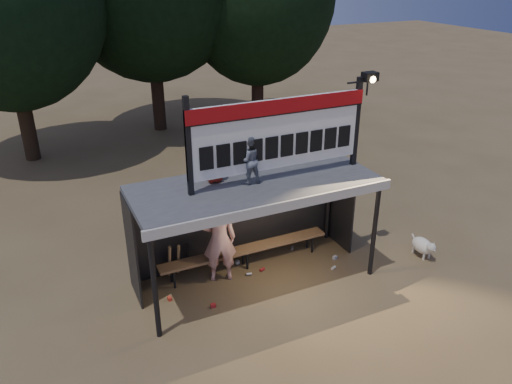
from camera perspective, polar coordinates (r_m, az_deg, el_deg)
ground at (r=11.14m, az=-0.06°, el=-9.88°), size 80.00×80.00×0.00m
player at (r=10.66m, az=-4.22°, el=-5.40°), size 0.82×0.64×1.98m
child_a at (r=9.78m, az=-0.82°, el=3.70°), size 0.49×0.39×0.99m
child_b at (r=9.90m, az=-4.82°, el=3.48°), size 0.42×0.28×0.87m
dugout_shelter at (r=10.40m, az=-0.63°, el=-0.79°), size 5.10×2.08×2.32m
scoreboard_assembly at (r=9.87m, az=2.91°, el=6.99°), size 4.10×0.27×1.99m
bench at (r=11.32m, az=-1.25°, el=-6.64°), size 4.00×0.35×0.48m
dog at (r=12.41m, az=18.58°, el=-5.85°), size 0.36×0.81×0.49m
bats at (r=11.13m, az=-8.87°, el=-7.61°), size 0.48×0.33×0.84m
litter at (r=11.28m, az=0.81°, el=-9.14°), size 4.05×1.38×0.08m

